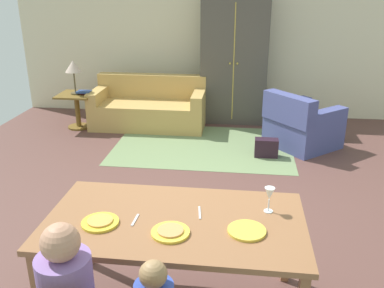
% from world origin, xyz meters
% --- Properties ---
extents(ground_plane, '(7.20, 6.04, 0.02)m').
position_xyz_m(ground_plane, '(0.00, 0.42, -0.01)').
color(ground_plane, brown).
extents(back_wall, '(7.20, 0.10, 2.70)m').
position_xyz_m(back_wall, '(0.00, 3.49, 1.35)').
color(back_wall, beige).
rests_on(back_wall, ground_plane).
extents(dining_table, '(1.77, 0.96, 0.76)m').
position_xyz_m(dining_table, '(0.05, -1.58, 0.69)').
color(dining_table, '#8E5D3A').
rests_on(dining_table, ground_plane).
extents(plate_near_man, '(0.25, 0.25, 0.02)m').
position_xyz_m(plate_near_man, '(-0.44, -1.70, 0.77)').
color(plate_near_man, yellow).
rests_on(plate_near_man, dining_table).
extents(pizza_near_man, '(0.17, 0.17, 0.01)m').
position_xyz_m(pizza_near_man, '(-0.44, -1.70, 0.78)').
color(pizza_near_man, gold).
rests_on(pizza_near_man, plate_near_man).
extents(plate_near_child, '(0.25, 0.25, 0.02)m').
position_xyz_m(plate_near_child, '(0.05, -1.76, 0.77)').
color(plate_near_child, yellow).
rests_on(plate_near_child, dining_table).
extents(pizza_near_child, '(0.17, 0.17, 0.01)m').
position_xyz_m(pizza_near_child, '(0.05, -1.76, 0.78)').
color(pizza_near_child, tan).
rests_on(pizza_near_child, plate_near_child).
extents(plate_near_woman, '(0.25, 0.25, 0.02)m').
position_xyz_m(plate_near_woman, '(0.54, -1.68, 0.77)').
color(plate_near_woman, yellow).
rests_on(plate_near_woman, dining_table).
extents(wine_glass, '(0.07, 0.07, 0.19)m').
position_xyz_m(wine_glass, '(0.69, -1.40, 0.89)').
color(wine_glass, silver).
rests_on(wine_glass, dining_table).
extents(fork, '(0.02, 0.15, 0.01)m').
position_xyz_m(fork, '(-0.22, -1.63, 0.76)').
color(fork, silver).
rests_on(fork, dining_table).
extents(knife, '(0.04, 0.17, 0.01)m').
position_xyz_m(knife, '(0.21, -1.48, 0.76)').
color(knife, silver).
rests_on(knife, dining_table).
extents(area_rug, '(2.60, 1.80, 0.01)m').
position_xyz_m(area_rug, '(-0.08, 1.76, 0.00)').
color(area_rug, '#6E8558').
rests_on(area_rug, ground_plane).
extents(couch, '(1.87, 0.86, 0.82)m').
position_xyz_m(couch, '(-1.07, 2.62, 0.30)').
color(couch, tan).
rests_on(couch, ground_plane).
extents(armchair, '(1.21, 1.21, 0.82)m').
position_xyz_m(armchair, '(1.34, 1.92, 0.32)').
color(armchair, '#474D89').
rests_on(armchair, ground_plane).
extents(armoire, '(1.10, 0.59, 2.10)m').
position_xyz_m(armoire, '(0.31, 3.10, 1.05)').
color(armoire, '#4C473D').
rests_on(armoire, ground_plane).
extents(side_table, '(0.56, 0.56, 0.58)m').
position_xyz_m(side_table, '(-2.23, 2.36, 0.38)').
color(side_table, brown).
rests_on(side_table, ground_plane).
extents(table_lamp, '(0.26, 0.26, 0.54)m').
position_xyz_m(table_lamp, '(-2.23, 2.36, 1.01)').
color(table_lamp, brown).
rests_on(table_lamp, side_table).
extents(book_lower, '(0.22, 0.16, 0.03)m').
position_xyz_m(book_lower, '(-2.05, 2.41, 0.59)').
color(book_lower, maroon).
rests_on(book_lower, side_table).
extents(book_upper, '(0.22, 0.16, 0.03)m').
position_xyz_m(book_upper, '(-2.08, 2.35, 0.62)').
color(book_upper, navy).
rests_on(book_upper, book_lower).
extents(handbag, '(0.32, 0.16, 0.26)m').
position_xyz_m(handbag, '(0.83, 1.46, 0.13)').
color(handbag, black).
rests_on(handbag, ground_plane).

